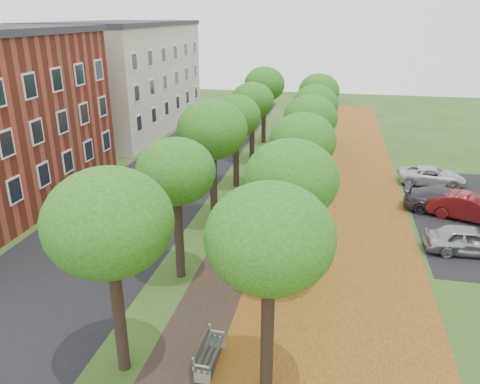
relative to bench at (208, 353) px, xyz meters
The scene contains 12 objects.
ground 1.01m from the bench, 126.37° to the right, with size 120.00×120.00×0.00m, color #2D4C19.
street_asphalt 16.39m from the bench, 119.33° to the left, with size 8.00×70.00×0.01m, color black.
footpath 14.30m from the bench, 92.11° to the left, with size 3.20×70.00×0.01m, color black.
leaf_verge 14.98m from the bench, 72.61° to the left, with size 7.50×70.00×0.01m, color #A3661E.
tree_row_west 15.21m from the bench, 100.80° to the left, with size 3.54×33.54×6.48m.
tree_row_east 15.10m from the bench, 81.74° to the left, with size 3.54×33.54×6.48m.
building_cream 37.04m from the bench, 118.49° to the left, with size 10.30×20.30×10.40m.
bench is the anchor object (origin of this frame).
car_silver 14.62m from the bench, 44.24° to the left, with size 1.66×4.13×1.41m, color #9FA0A3.
car_red 18.54m from the bench, 51.43° to the left, with size 1.58×4.53×1.49m, color maroon.
car_grey 18.54m from the bench, 55.59° to the left, with size 2.01×4.95×1.44m, color #37373C.
car_white 22.93m from the bench, 62.82° to the left, with size 2.02×4.38×1.22m, color silver.
Camera 1 is at (4.13, -11.53, 11.14)m, focal length 35.00 mm.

